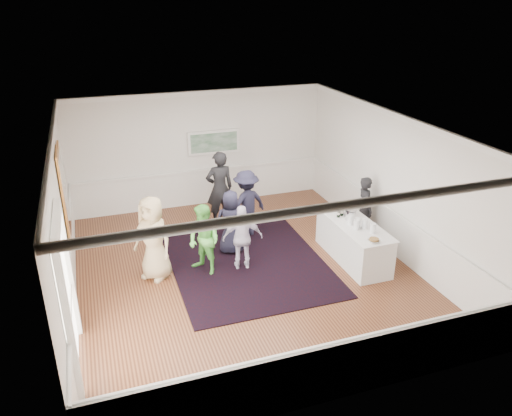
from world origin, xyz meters
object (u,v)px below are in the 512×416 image
object	(u,v)px
bartender	(365,209)
guest_lilac	(243,238)
guest_dark_a	(246,204)
ice_bucket	(350,215)
guest_tan	(153,238)
serving_table	(353,241)
nut_bowl	(374,240)
guest_green	(204,240)
guest_dark_b	(220,188)
guest_navy	(231,222)

from	to	relation	value
bartender	guest_lilac	bearing A→B (deg)	107.20
guest_dark_a	ice_bucket	size ratio (longest dim) A/B	6.49
guest_tan	ice_bucket	bearing A→B (deg)	41.52
serving_table	bartender	world-z (taller)	bartender
serving_table	guest_dark_a	world-z (taller)	guest_dark_a
guest_tan	nut_bowl	distance (m)	4.52
bartender	guest_green	distance (m)	4.02
bartender	guest_dark_b	distance (m)	3.65
guest_dark_b	guest_navy	size ratio (longest dim) A/B	1.30
guest_tan	guest_navy	size ratio (longest dim) A/B	1.22
guest_navy	guest_green	bearing A→B (deg)	55.54
serving_table	guest_tan	size ratio (longest dim) A/B	1.22
guest_green	guest_dark_a	xyz separation A→B (m)	(1.39, 1.40, 0.07)
bartender	guest_dark_b	xyz separation A→B (m)	(-3.05, 1.99, 0.18)
guest_navy	nut_bowl	world-z (taller)	guest_navy
bartender	nut_bowl	world-z (taller)	bartender
ice_bucket	serving_table	bearing A→B (deg)	-89.69
ice_bucket	guest_dark_b	bearing A→B (deg)	131.56
guest_lilac	guest_navy	bearing A→B (deg)	-77.97
guest_dark_a	ice_bucket	bearing A→B (deg)	119.34
serving_table	guest_dark_b	distance (m)	3.68
guest_green	nut_bowl	size ratio (longest dim) A/B	6.31
guest_lilac	guest_navy	xyz separation A→B (m)	(-0.02, 0.80, 0.01)
bartender	guest_lilac	world-z (taller)	bartender
guest_tan	ice_bucket	distance (m)	4.33
bartender	ice_bucket	world-z (taller)	bartender
serving_table	nut_bowl	size ratio (longest dim) A/B	9.08
serving_table	guest_dark_b	xyz separation A→B (m)	(-2.31, 2.81, 0.52)
guest_green	ice_bucket	world-z (taller)	guest_green
serving_table	nut_bowl	world-z (taller)	nut_bowl
guest_navy	ice_bucket	size ratio (longest dim) A/B	5.76
nut_bowl	guest_dark_b	bearing A→B (deg)	120.78
bartender	ice_bucket	size ratio (longest dim) A/B	6.17
guest_green	guest_navy	xyz separation A→B (m)	(0.79, 0.70, -0.02)
bartender	guest_dark_a	bearing A→B (deg)	77.25
bartender	guest_tan	distance (m)	5.05
guest_navy	guest_dark_a	bearing A→B (deg)	-116.11
guest_green	guest_dark_a	bearing A→B (deg)	102.83
guest_tan	guest_dark_b	distance (m)	2.92
guest_dark_b	bartender	bearing A→B (deg)	144.27
serving_table	guest_dark_b	world-z (taller)	guest_dark_b
nut_bowl	guest_green	bearing A→B (deg)	155.36
guest_lilac	guest_navy	distance (m)	0.80
bartender	nut_bowl	distance (m)	1.93
guest_navy	nut_bowl	distance (m)	3.23
guest_dark_b	guest_navy	distance (m)	1.60
guest_dark_b	ice_bucket	world-z (taller)	guest_dark_b
guest_green	guest_dark_b	world-z (taller)	guest_dark_b
guest_lilac	nut_bowl	xyz separation A→B (m)	(2.37, -1.36, 0.20)
bartender	guest_green	xyz separation A→B (m)	(-4.01, -0.28, -0.03)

